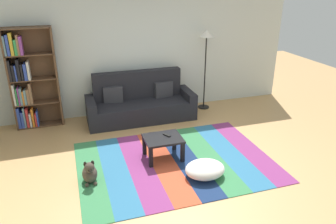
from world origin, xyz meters
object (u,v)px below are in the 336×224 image
object	(u,v)px
bookshelf	(28,81)
coffee_table	(163,142)
couch	(140,104)
tv_remote	(167,135)
standing_lamp	(206,44)
pouf	(205,169)
dog	(90,173)

from	to	relation	value
bookshelf	coffee_table	distance (m)	3.03
couch	tv_remote	xyz separation A→B (m)	(0.06, -1.71, 0.06)
tv_remote	standing_lamp	bearing A→B (deg)	23.58
couch	coffee_table	size ratio (longest dim) A/B	3.64
pouf	couch	bearing A→B (deg)	99.68
couch	bookshelf	bearing A→B (deg)	172.61
couch	dog	xyz separation A→B (m)	(-1.27, -2.09, -0.18)
dog	pouf	bearing A→B (deg)	-12.93
tv_remote	dog	bearing A→B (deg)	168.55
pouf	dog	bearing A→B (deg)	167.07
standing_lamp	tv_remote	size ratio (longest dim) A/B	11.91
bookshelf	coffee_table	xyz separation A→B (m)	(2.14, -2.04, -0.64)
standing_lamp	pouf	bearing A→B (deg)	-113.08
bookshelf	coffee_table	bearing A→B (deg)	-43.54
tv_remote	pouf	bearing A→B (deg)	-92.44
bookshelf	standing_lamp	world-z (taller)	bookshelf
bookshelf	pouf	size ratio (longest dim) A/B	3.22
coffee_table	tv_remote	bearing A→B (deg)	31.40
pouf	dog	size ratio (longest dim) A/B	1.56
pouf	standing_lamp	distance (m)	3.18
dog	tv_remote	xyz separation A→B (m)	(1.32, 0.39, 0.24)
pouf	standing_lamp	bearing A→B (deg)	66.92
pouf	dog	distance (m)	1.73
bookshelf	pouf	world-z (taller)	bookshelf
coffee_table	tv_remote	xyz separation A→B (m)	(0.08, 0.05, 0.08)
bookshelf	coffee_table	world-z (taller)	bookshelf
couch	bookshelf	world-z (taller)	bookshelf
couch	dog	world-z (taller)	couch
pouf	tv_remote	xyz separation A→B (m)	(-0.37, 0.78, 0.27)
couch	coffee_table	world-z (taller)	couch
couch	dog	bearing A→B (deg)	-121.16
pouf	tv_remote	bearing A→B (deg)	115.34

